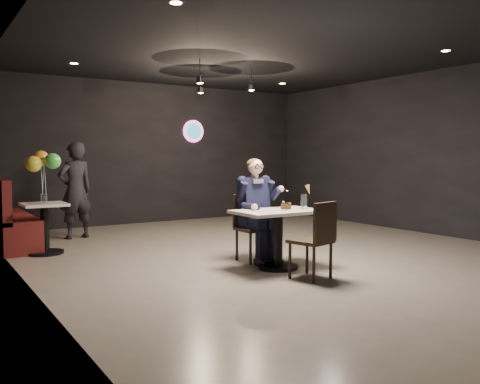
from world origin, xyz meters
TOP-DOWN VIEW (x-y plane):
  - floor at (0.00, 0.00)m, footprint 9.00×9.00m
  - wall_sign at (0.80, 4.47)m, footprint 0.50×0.06m
  - pendant_lights at (0.00, 2.00)m, footprint 1.40×1.20m
  - main_table at (-0.64, -0.67)m, footprint 1.10×0.70m
  - chair_far at (-0.64, -0.12)m, footprint 0.42×0.46m
  - chair_near at (-0.64, -1.31)m, footprint 0.52×0.55m
  - seated_man at (-0.64, -0.12)m, footprint 0.60×0.80m
  - dessert_plate at (-0.58, -0.73)m, footprint 0.23×0.23m
  - cake_slice at (-0.56, -0.73)m, footprint 0.13×0.12m
  - mint_leaf at (-0.53, -0.75)m, footprint 0.07×0.04m
  - sundae_glass at (-0.25, -0.71)m, footprint 0.08×0.08m
  - wafer_cone at (-0.19, -0.73)m, footprint 0.08×0.08m
  - booth_bench at (-3.25, 2.94)m, footprint 0.55×2.19m
  - side_table at (-2.95, 1.94)m, footprint 0.61×0.61m
  - balloon_vase at (-2.95, 1.94)m, footprint 0.09×0.09m
  - balloon_bunch at (-2.95, 1.94)m, footprint 0.42×0.42m
  - passerby at (-2.19, 3.15)m, footprint 0.68×0.52m

SIDE VIEW (x-z plane):
  - floor at x=0.00m, z-range 0.00..0.00m
  - main_table at x=-0.64m, z-range 0.00..0.75m
  - side_table at x=-2.95m, z-range 0.00..0.76m
  - chair_far at x=-0.64m, z-range 0.00..0.92m
  - chair_near at x=-0.64m, z-range 0.00..0.92m
  - booth_bench at x=-3.25m, z-range 0.00..1.09m
  - seated_man at x=-0.64m, z-range 0.00..1.44m
  - dessert_plate at x=-0.58m, z-range 0.75..0.76m
  - cake_slice at x=-0.56m, z-range 0.76..0.84m
  - balloon_vase at x=-2.95m, z-range 0.75..0.89m
  - passerby at x=-2.19m, z-range 0.00..1.68m
  - mint_leaf at x=-0.53m, z-range 0.84..0.85m
  - sundae_glass at x=-0.25m, z-range 0.75..0.94m
  - wafer_cone at x=-0.19m, z-range 0.93..1.06m
  - balloon_bunch at x=-2.95m, z-range 0.90..1.60m
  - wall_sign at x=0.80m, z-range 1.75..2.25m
  - pendant_lights at x=0.00m, z-range 2.70..3.06m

